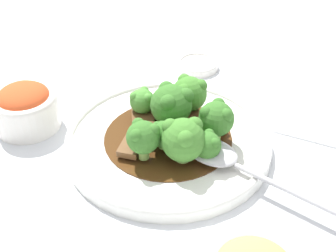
# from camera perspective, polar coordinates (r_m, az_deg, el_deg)

# --- Properties ---
(ground_plane) EXTENTS (4.00, 4.00, 0.00)m
(ground_plane) POSITION_cam_1_polar(r_m,az_deg,el_deg) (0.62, 0.00, -2.50)
(ground_plane) COLOR silver
(main_plate) EXTENTS (0.27, 0.27, 0.02)m
(main_plate) POSITION_cam_1_polar(r_m,az_deg,el_deg) (0.61, 0.00, -1.78)
(main_plate) COLOR white
(main_plate) RESTS_ON ground_plane
(beef_strip_0) EXTENTS (0.08, 0.05, 0.01)m
(beef_strip_0) POSITION_cam_1_polar(r_m,az_deg,el_deg) (0.62, -3.00, 0.03)
(beef_strip_0) COLOR brown
(beef_strip_0) RESTS_ON main_plate
(beef_strip_1) EXTENTS (0.06, 0.07, 0.01)m
(beef_strip_1) POSITION_cam_1_polar(r_m,az_deg,el_deg) (0.62, 4.04, 0.57)
(beef_strip_1) COLOR #56331E
(beef_strip_1) RESTS_ON main_plate
(beef_strip_2) EXTENTS (0.05, 0.03, 0.01)m
(beef_strip_2) POSITION_cam_1_polar(r_m,az_deg,el_deg) (0.59, -4.32, -2.17)
(beef_strip_2) COLOR brown
(beef_strip_2) RESTS_ON main_plate
(beef_strip_3) EXTENTS (0.07, 0.03, 0.01)m
(beef_strip_3) POSITION_cam_1_polar(r_m,az_deg,el_deg) (0.59, 2.44, -1.38)
(beef_strip_3) COLOR #56331E
(beef_strip_3) RESTS_ON main_plate
(beef_strip_4) EXTENTS (0.05, 0.04, 0.02)m
(beef_strip_4) POSITION_cam_1_polar(r_m,az_deg,el_deg) (0.65, -0.27, 2.52)
(beef_strip_4) COLOR brown
(beef_strip_4) RESTS_ON main_plate
(broccoli_floret_0) EXTENTS (0.03, 0.03, 0.04)m
(broccoli_floret_0) POSITION_cam_1_polar(r_m,az_deg,el_deg) (0.56, 4.81, -2.29)
(broccoli_floret_0) COLOR #7FA84C
(broccoli_floret_0) RESTS_ON main_plate
(broccoli_floret_1) EXTENTS (0.05, 0.05, 0.06)m
(broccoli_floret_1) POSITION_cam_1_polar(r_m,az_deg,el_deg) (0.60, 0.53, 2.67)
(broccoli_floret_1) COLOR #7FA84C
(broccoli_floret_1) RESTS_ON main_plate
(broccoli_floret_2) EXTENTS (0.05, 0.05, 0.06)m
(broccoli_floret_2) POSITION_cam_1_polar(r_m,az_deg,el_deg) (0.55, 1.87, -1.59)
(broccoli_floret_2) COLOR #7FA84C
(broccoli_floret_2) RESTS_ON main_plate
(broccoli_floret_3) EXTENTS (0.03, 0.03, 0.04)m
(broccoli_floret_3) POSITION_cam_1_polar(r_m,az_deg,el_deg) (0.63, -3.16, 3.11)
(broccoli_floret_3) COLOR #8EB756
(broccoli_floret_3) RESTS_ON main_plate
(broccoli_floret_4) EXTENTS (0.05, 0.05, 0.05)m
(broccoli_floret_4) POSITION_cam_1_polar(r_m,az_deg,el_deg) (0.63, 2.60, 4.02)
(broccoli_floret_4) COLOR #8EB756
(broccoli_floret_4) RESTS_ON main_plate
(broccoli_floret_5) EXTENTS (0.03, 0.03, 0.04)m
(broccoli_floret_5) POSITION_cam_1_polar(r_m,az_deg,el_deg) (0.58, -0.35, -0.98)
(broccoli_floret_5) COLOR #7FA84C
(broccoli_floret_5) RESTS_ON main_plate
(broccoli_floret_6) EXTENTS (0.05, 0.05, 0.05)m
(broccoli_floret_6) POSITION_cam_1_polar(r_m,az_deg,el_deg) (0.59, 5.90, 0.95)
(broccoli_floret_6) COLOR #7FA84C
(broccoli_floret_6) RESTS_ON main_plate
(broccoli_floret_7) EXTENTS (0.04, 0.04, 0.05)m
(broccoli_floret_7) POSITION_cam_1_polar(r_m,az_deg,el_deg) (0.55, -3.06, -1.33)
(broccoli_floret_7) COLOR #7FA84C
(broccoli_floret_7) RESTS_ON main_plate
(serving_spoon) EXTENTS (0.12, 0.22, 0.01)m
(serving_spoon) POSITION_cam_1_polar(r_m,az_deg,el_deg) (0.57, 6.73, -3.82)
(serving_spoon) COLOR #B7B7BC
(serving_spoon) RESTS_ON main_plate
(side_bowl_kimchi) EXTENTS (0.09, 0.09, 0.06)m
(side_bowl_kimchi) POSITION_cam_1_polar(r_m,az_deg,el_deg) (0.67, -16.96, 2.32)
(side_bowl_kimchi) COLOR white
(side_bowl_kimchi) RESTS_ON ground_plane
(sauce_dish) EXTENTS (0.07, 0.07, 0.01)m
(sauce_dish) POSITION_cam_1_polar(r_m,az_deg,el_deg) (0.79, 3.43, 7.53)
(sauce_dish) COLOR white
(sauce_dish) RESTS_ON ground_plane
(paper_napkin) EXTENTS (0.14, 0.12, 0.01)m
(paper_napkin) POSITION_cam_1_polar(r_m,az_deg,el_deg) (0.70, 17.87, 1.14)
(paper_napkin) COLOR white
(paper_napkin) RESTS_ON ground_plane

